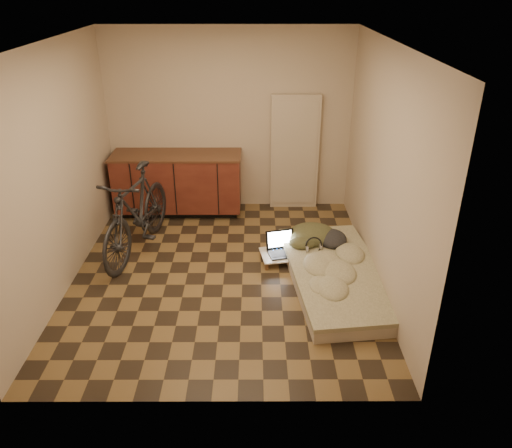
{
  "coord_description": "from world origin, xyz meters",
  "views": [
    {
      "loc": [
        0.36,
        -5.05,
        3.18
      ],
      "look_at": [
        0.38,
        0.2,
        0.55
      ],
      "focal_mm": 35.0,
      "sensor_mm": 36.0,
      "label": 1
    }
  ],
  "objects_px": {
    "futon": "(336,275)",
    "bicycle": "(136,208)",
    "lap_desk": "(287,254)",
    "laptop": "(282,248)"
  },
  "relations": [
    {
      "from": "bicycle",
      "to": "futon",
      "type": "height_order",
      "value": "bicycle"
    },
    {
      "from": "lap_desk",
      "to": "laptop",
      "type": "distance_m",
      "value": 0.09
    },
    {
      "from": "futon",
      "to": "laptop",
      "type": "xyz_separation_m",
      "value": [
        -0.6,
        0.51,
        0.06
      ]
    },
    {
      "from": "futon",
      "to": "bicycle",
      "type": "bearing_deg",
      "value": 156.47
    },
    {
      "from": "futon",
      "to": "laptop",
      "type": "height_order",
      "value": "laptop"
    },
    {
      "from": "bicycle",
      "to": "laptop",
      "type": "relative_size",
      "value": 4.4
    },
    {
      "from": "lap_desk",
      "to": "futon",
      "type": "bearing_deg",
      "value": -51.5
    },
    {
      "from": "lap_desk",
      "to": "laptop",
      "type": "relative_size",
      "value": 1.62
    },
    {
      "from": "futon",
      "to": "laptop",
      "type": "bearing_deg",
      "value": 132.79
    },
    {
      "from": "bicycle",
      "to": "lap_desk",
      "type": "relative_size",
      "value": 2.72
    }
  ]
}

